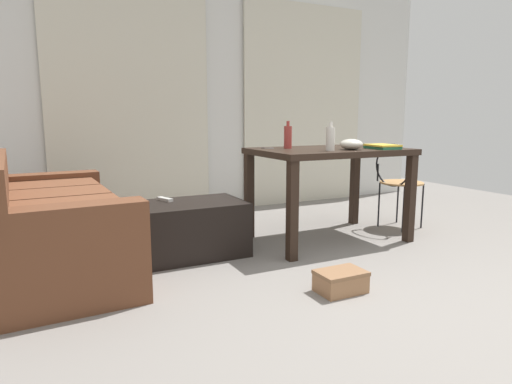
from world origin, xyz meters
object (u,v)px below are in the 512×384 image
craft_table (329,161)px  book_stack (382,147)px  tv_remote_primary (165,199)px  bowl (351,144)px  scissors (266,148)px  bottle_far (330,138)px  coffee_table (190,229)px  bottle_near (288,137)px  couch (46,227)px  wire_chair (397,176)px  shoebox (341,281)px

craft_table → book_stack: (0.37, -0.24, 0.13)m
tv_remote_primary → bowl: bearing=-38.0°
bowl → book_stack: (0.30, -0.03, -0.03)m
bowl → scissors: (-0.55, 0.46, -0.04)m
bottle_far → tv_remote_primary: 1.39m
book_stack → tv_remote_primary: size_ratio=1.84×
coffee_table → bottle_far: bearing=-17.2°
bottle_near → coffee_table: bearing=-176.4°
couch → bottle_far: bearing=-10.7°
bottle_near → scissors: 0.21m
coffee_table → book_stack: size_ratio=2.75×
book_stack → tv_remote_primary: (-1.75, 0.49, -0.39)m
wire_chair → book_stack: bearing=-149.3°
coffee_table → craft_table: size_ratio=0.64×
bottle_far → scissors: (-0.33, 0.48, -0.09)m
shoebox → tv_remote_primary: bearing=120.4°
wire_chair → bottle_near: 1.21m
coffee_table → tv_remote_primary: (-0.15, 0.15, 0.22)m
couch → shoebox: couch is taller
book_stack → bottle_near: bearing=149.9°
craft_table → shoebox: bearing=-121.6°
coffee_table → bottle_far: 1.31m
coffee_table → tv_remote_primary: bearing=136.7°
wire_chair → book_stack: 0.61m
wire_chair → couch: bearing=177.5°
tv_remote_primary → shoebox: size_ratio=0.54×
bottle_near → scissors: bottle_near is taller
tv_remote_primary → couch: bearing=165.2°
bottle_far → book_stack: 0.53m
bottle_far → shoebox: (-0.47, -0.80, -0.83)m
tv_remote_primary → bottle_near: bearing=-25.1°
coffee_table → wire_chair: 2.07m
shoebox → wire_chair: bearing=36.0°
book_stack → bowl: bearing=174.5°
book_stack → scissors: book_stack is taller
scissors → couch: bearing=-177.2°
bowl → tv_remote_primary: size_ratio=1.16×
bottle_far → book_stack: bearing=-1.2°
coffee_table → book_stack: book_stack is taller
wire_chair → book_stack: size_ratio=2.75×
couch → book_stack: bearing=-8.8°
shoebox → bowl: bearing=49.5°
coffee_table → bottle_near: (0.90, 0.06, 0.69)m
couch → bowl: 2.38m
scissors → tv_remote_primary: bearing=-179.8°
book_stack → shoebox: (-1.00, -0.79, -0.75)m
coffee_table → shoebox: bearing=-62.3°
craft_table → shoebox: (-0.63, -1.02, -0.62)m
scissors → shoebox: bearing=-96.6°
bottle_far → shoebox: bottle_far is taller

